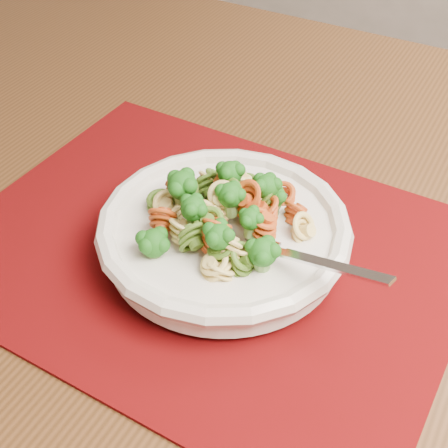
% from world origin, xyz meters
% --- Properties ---
extents(dining_table, '(1.56, 1.06, 0.73)m').
position_xyz_m(dining_table, '(-0.56, -0.10, 0.64)').
color(dining_table, '#4F2E16').
rests_on(dining_table, ground).
extents(placemat, '(0.53, 0.43, 0.00)m').
position_xyz_m(placemat, '(-0.60, -0.19, 0.74)').
color(placemat, '#500307').
rests_on(placemat, dining_table).
extents(pasta_bowl, '(0.25, 0.25, 0.05)m').
position_xyz_m(pasta_bowl, '(-0.58, -0.19, 0.77)').
color(pasta_bowl, beige).
rests_on(pasta_bowl, placemat).
extents(pasta_broccoli_heap, '(0.21, 0.21, 0.06)m').
position_xyz_m(pasta_broccoli_heap, '(-0.58, -0.19, 0.78)').
color(pasta_broccoli_heap, '#DBB76C').
rests_on(pasta_broccoli_heap, pasta_bowl).
extents(fork, '(0.18, 0.08, 0.08)m').
position_xyz_m(fork, '(-0.53, -0.21, 0.78)').
color(fork, silver).
rests_on(fork, pasta_bowl).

